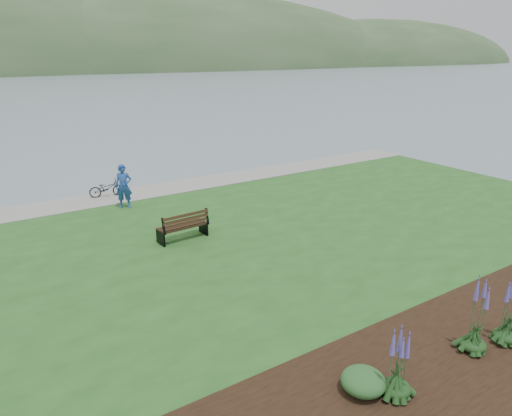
# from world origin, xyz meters

# --- Properties ---
(ground) EXTENTS (600.00, 600.00, 0.00)m
(ground) POSITION_xyz_m (0.00, 0.00, 0.00)
(ground) COLOR slate
(ground) RESTS_ON ground
(lawn) EXTENTS (34.00, 20.00, 0.40)m
(lawn) POSITION_xyz_m (0.00, -2.00, 0.20)
(lawn) COLOR #20511C
(lawn) RESTS_ON ground
(shoreline_path) EXTENTS (34.00, 2.20, 0.03)m
(shoreline_path) POSITION_xyz_m (0.00, 6.90, 0.42)
(shoreline_path) COLOR gray
(shoreline_path) RESTS_ON lawn
(far_hillside) EXTENTS (580.00, 80.00, 38.00)m
(far_hillside) POSITION_xyz_m (20.00, 170.00, 0.00)
(far_hillside) COLOR #32502D
(far_hillside) RESTS_ON ground
(park_bench) EXTENTS (1.90, 0.87, 1.15)m
(park_bench) POSITION_xyz_m (-1.39, 0.24, 0.97)
(park_bench) COLOR black
(park_bench) RESTS_ON lawn
(person) EXTENTS (1.01, 0.88, 2.33)m
(person) POSITION_xyz_m (-2.08, 5.15, 1.57)
(person) COLOR #204597
(person) RESTS_ON lawn
(bicycle_a) EXTENTS (0.87, 1.72, 0.86)m
(bicycle_a) POSITION_xyz_m (-2.32, 7.20, 0.83)
(bicycle_a) COLOR black
(bicycle_a) RESTS_ON lawn
(echium_0) EXTENTS (0.62, 0.62, 1.87)m
(echium_0) POSITION_xyz_m (2.52, -9.85, 1.23)
(echium_0) COLOR #133413
(echium_0) RESTS_ON garden_bed
(echium_4) EXTENTS (0.62, 0.62, 2.32)m
(echium_4) POSITION_xyz_m (1.53, -9.61, 1.33)
(echium_4) COLOR #133413
(echium_4) RESTS_ON garden_bed
(echium_5) EXTENTS (0.62, 0.62, 1.75)m
(echium_5) POSITION_xyz_m (-1.14, -9.63, 1.13)
(echium_5) COLOR #133413
(echium_5) RESTS_ON garden_bed
(shrub_0) EXTENTS (0.94, 0.94, 0.47)m
(shrub_0) POSITION_xyz_m (-1.64, -9.20, 0.67)
(shrub_0) COLOR #1E4C21
(shrub_0) RESTS_ON garden_bed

